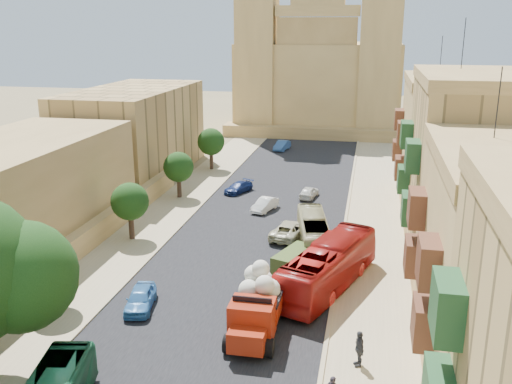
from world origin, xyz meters
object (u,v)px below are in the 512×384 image
at_px(church, 320,72).
at_px(car_white_a, 265,205).
at_px(red_truck, 257,303).
at_px(car_blue_b, 282,145).
at_px(street_tree_c, 178,167).
at_px(street_tree_d, 211,142).
at_px(bus_red_east, 328,266).
at_px(car_cream, 290,230).
at_px(pedestrian_c, 359,349).
at_px(bus_cream_east, 313,231).
at_px(street_tree_a, 50,261).
at_px(street_tree_b, 130,202).
at_px(car_white_b, 309,192).
at_px(car_blue_a, 140,298).
at_px(car_dkblue, 238,187).
at_px(olive_pickup, 295,262).

relative_size(church, car_white_a, 10.10).
relative_size(red_truck, car_blue_b, 1.69).
xyz_separation_m(street_tree_c, street_tree_d, (0.00, 12.00, 0.23)).
height_order(street_tree_c, red_truck, street_tree_c).
bearing_deg(bus_red_east, car_cream, -47.42).
distance_m(bus_red_east, pedestrian_c, 9.03).
distance_m(street_tree_c, bus_cream_east, 18.32).
height_order(church, street_tree_a, church).
relative_size(street_tree_b, bus_red_east, 0.42).
bearing_deg(bus_cream_east, car_white_a, -66.88).
xyz_separation_m(church, car_white_b, (2.96, -40.23, -8.92)).
xyz_separation_m(street_tree_a, car_white_b, (12.96, 26.39, -2.47)).
bearing_deg(street_tree_b, car_blue_a, -64.25).
relative_size(street_tree_a, street_tree_c, 0.98).
distance_m(church, car_blue_b, 20.34).
distance_m(street_tree_b, street_tree_c, 12.00).
height_order(street_tree_c, bus_red_east, street_tree_c).
relative_size(street_tree_c, car_cream, 0.96).
xyz_separation_m(bus_red_east, car_white_a, (-7.15, 15.44, -0.98)).
xyz_separation_m(street_tree_c, car_dkblue, (5.52, 2.82, -2.59)).
bearing_deg(street_tree_d, car_cream, -59.16).
bearing_deg(street_tree_b, olive_pickup, -15.95).
bearing_deg(bus_cream_east, car_dkblue, -66.36).
distance_m(car_dkblue, car_blue_b, 21.81).
relative_size(bus_red_east, car_dkblue, 3.00).
bearing_deg(red_truck, car_white_a, 99.52).
bearing_deg(church, street_tree_b, -100.38).
distance_m(street_tree_c, car_cream, 15.89).
xyz_separation_m(bus_red_east, car_white_b, (-3.54, 20.44, -0.99)).
xyz_separation_m(street_tree_d, car_blue_b, (6.69, 12.60, -2.70)).
distance_m(street_tree_a, bus_cream_east, 19.98).
bearing_deg(car_cream, car_blue_b, -68.69).
bearing_deg(pedestrian_c, olive_pickup, -172.96).
bearing_deg(olive_pickup, car_blue_b, 100.21).
bearing_deg(car_white_b, street_tree_b, 56.87).
height_order(car_blue_a, car_dkblue, car_blue_a).
bearing_deg(car_blue_a, street_tree_a, 177.58).
xyz_separation_m(church, car_blue_a, (-4.62, -65.78, -8.85)).
bearing_deg(street_tree_c, bus_red_east, -47.57).
bearing_deg(bus_cream_east, car_white_b, -92.92).
xyz_separation_m(car_blue_a, pedestrian_c, (13.41, -3.60, 0.33)).
bearing_deg(street_tree_a, street_tree_d, 90.00).
height_order(red_truck, car_white_b, red_truck).
bearing_deg(street_tree_c, olive_pickup, -48.81).
height_order(bus_red_east, car_blue_a, bus_red_east).
height_order(olive_pickup, car_dkblue, olive_pickup).
relative_size(street_tree_a, car_cream, 0.93).
bearing_deg(bus_red_east, car_blue_b, -57.89).
distance_m(church, car_white_a, 46.10).
relative_size(street_tree_d, olive_pickup, 1.18).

